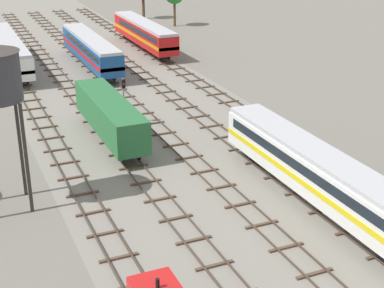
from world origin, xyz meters
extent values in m
plane|color=slate|center=(0.00, 56.00, 0.00)|extent=(480.00, 480.00, 0.00)
cube|color=gray|center=(0.00, 56.00, 0.00)|extent=(23.47, 176.00, 0.01)
cube|color=#47382D|center=(-10.45, 57.00, 0.22)|extent=(0.07, 126.00, 0.15)
cube|color=#47382D|center=(-9.02, 57.00, 0.22)|extent=(0.07, 126.00, 0.15)
cube|color=brown|center=(-9.74, 25.50, 0.07)|extent=(2.40, 0.22, 0.14)
cube|color=brown|center=(-9.74, 28.50, 0.07)|extent=(2.40, 0.22, 0.14)
cube|color=brown|center=(-9.74, 31.50, 0.07)|extent=(2.40, 0.22, 0.14)
cube|color=brown|center=(-9.74, 34.50, 0.07)|extent=(2.40, 0.22, 0.14)
cube|color=brown|center=(-9.74, 37.50, 0.07)|extent=(2.40, 0.22, 0.14)
cube|color=brown|center=(-9.74, 40.50, 0.07)|extent=(2.40, 0.22, 0.14)
cube|color=brown|center=(-9.74, 43.50, 0.07)|extent=(2.40, 0.22, 0.14)
cube|color=brown|center=(-9.74, 46.50, 0.07)|extent=(2.40, 0.22, 0.14)
cube|color=brown|center=(-9.74, 49.50, 0.07)|extent=(2.40, 0.22, 0.14)
cube|color=brown|center=(-9.74, 52.50, 0.07)|extent=(2.40, 0.22, 0.14)
cube|color=brown|center=(-9.74, 55.50, 0.07)|extent=(2.40, 0.22, 0.14)
cube|color=brown|center=(-9.74, 58.50, 0.07)|extent=(2.40, 0.22, 0.14)
cube|color=brown|center=(-9.74, 61.50, 0.07)|extent=(2.40, 0.22, 0.14)
cube|color=brown|center=(-9.74, 64.50, 0.07)|extent=(2.40, 0.22, 0.14)
cube|color=brown|center=(-9.74, 67.50, 0.07)|extent=(2.40, 0.22, 0.14)
cube|color=brown|center=(-9.74, 70.50, 0.07)|extent=(2.40, 0.22, 0.14)
cube|color=brown|center=(-9.74, 73.50, 0.07)|extent=(2.40, 0.22, 0.14)
cube|color=brown|center=(-9.74, 76.50, 0.07)|extent=(2.40, 0.22, 0.14)
cube|color=brown|center=(-9.74, 79.50, 0.07)|extent=(2.40, 0.22, 0.14)
cube|color=brown|center=(-9.74, 82.50, 0.07)|extent=(2.40, 0.22, 0.14)
cube|color=brown|center=(-9.74, 85.50, 0.07)|extent=(2.40, 0.22, 0.14)
cube|color=brown|center=(-9.74, 88.50, 0.07)|extent=(2.40, 0.22, 0.14)
cube|color=#47382D|center=(-5.59, 57.00, 0.22)|extent=(0.07, 126.00, 0.15)
cube|color=#47382D|center=(-4.15, 57.00, 0.22)|extent=(0.07, 126.00, 0.15)
cube|color=brown|center=(-4.87, 25.50, 0.07)|extent=(2.40, 0.22, 0.14)
cube|color=brown|center=(-4.87, 28.50, 0.07)|extent=(2.40, 0.22, 0.14)
cube|color=brown|center=(-4.87, 31.50, 0.07)|extent=(2.40, 0.22, 0.14)
cube|color=brown|center=(-4.87, 34.50, 0.07)|extent=(2.40, 0.22, 0.14)
cube|color=brown|center=(-4.87, 37.50, 0.07)|extent=(2.40, 0.22, 0.14)
cube|color=brown|center=(-4.87, 40.50, 0.07)|extent=(2.40, 0.22, 0.14)
cube|color=brown|center=(-4.87, 43.50, 0.07)|extent=(2.40, 0.22, 0.14)
cube|color=brown|center=(-4.87, 46.50, 0.07)|extent=(2.40, 0.22, 0.14)
cube|color=brown|center=(-4.87, 49.50, 0.07)|extent=(2.40, 0.22, 0.14)
cube|color=brown|center=(-4.87, 52.50, 0.07)|extent=(2.40, 0.22, 0.14)
cube|color=brown|center=(-4.87, 55.50, 0.07)|extent=(2.40, 0.22, 0.14)
cube|color=brown|center=(-4.87, 58.50, 0.07)|extent=(2.40, 0.22, 0.14)
cube|color=brown|center=(-4.87, 61.50, 0.07)|extent=(2.40, 0.22, 0.14)
cube|color=brown|center=(-4.87, 64.50, 0.07)|extent=(2.40, 0.22, 0.14)
cube|color=brown|center=(-4.87, 67.50, 0.07)|extent=(2.40, 0.22, 0.14)
cube|color=brown|center=(-4.87, 70.50, 0.07)|extent=(2.40, 0.22, 0.14)
cube|color=brown|center=(-4.87, 73.50, 0.07)|extent=(2.40, 0.22, 0.14)
cube|color=brown|center=(-4.87, 76.50, 0.07)|extent=(2.40, 0.22, 0.14)
cube|color=brown|center=(-4.87, 79.50, 0.07)|extent=(2.40, 0.22, 0.14)
cube|color=brown|center=(-4.87, 82.50, 0.07)|extent=(2.40, 0.22, 0.14)
cube|color=brown|center=(-4.87, 85.50, 0.07)|extent=(2.40, 0.22, 0.14)
cube|color=brown|center=(-4.87, 88.50, 0.07)|extent=(2.40, 0.22, 0.14)
cube|color=brown|center=(-4.87, 91.50, 0.07)|extent=(2.40, 0.22, 0.14)
cube|color=brown|center=(-4.87, 94.50, 0.07)|extent=(2.40, 0.22, 0.14)
cube|color=brown|center=(-4.87, 97.50, 0.07)|extent=(2.40, 0.22, 0.14)
cube|color=brown|center=(-4.87, 100.50, 0.07)|extent=(2.40, 0.22, 0.14)
cube|color=brown|center=(-4.87, 103.50, 0.07)|extent=(2.40, 0.22, 0.14)
cube|color=brown|center=(-4.87, 106.50, 0.07)|extent=(2.40, 0.22, 0.14)
cube|color=brown|center=(-4.87, 109.50, 0.07)|extent=(2.40, 0.22, 0.14)
cube|color=brown|center=(-4.87, 112.50, 0.07)|extent=(2.40, 0.22, 0.14)
cube|color=brown|center=(-4.87, 115.50, 0.07)|extent=(2.40, 0.22, 0.14)
cube|color=brown|center=(-4.87, 118.50, 0.07)|extent=(2.40, 0.22, 0.14)
cube|color=#47382D|center=(-0.72, 57.00, 0.22)|extent=(0.07, 126.00, 0.15)
cube|color=#47382D|center=(0.72, 57.00, 0.22)|extent=(0.07, 126.00, 0.15)
cube|color=brown|center=(0.00, 22.50, 0.07)|extent=(2.40, 0.22, 0.14)
cube|color=brown|center=(0.00, 25.50, 0.07)|extent=(2.40, 0.22, 0.14)
cube|color=brown|center=(0.00, 28.50, 0.07)|extent=(2.40, 0.22, 0.14)
cube|color=brown|center=(0.00, 31.50, 0.07)|extent=(2.40, 0.22, 0.14)
cube|color=brown|center=(0.00, 34.50, 0.07)|extent=(2.40, 0.22, 0.14)
cube|color=brown|center=(0.00, 37.50, 0.07)|extent=(2.40, 0.22, 0.14)
cube|color=brown|center=(0.00, 40.50, 0.07)|extent=(2.40, 0.22, 0.14)
cube|color=brown|center=(0.00, 43.50, 0.07)|extent=(2.40, 0.22, 0.14)
cube|color=brown|center=(0.00, 46.50, 0.07)|extent=(2.40, 0.22, 0.14)
cube|color=brown|center=(0.00, 49.50, 0.07)|extent=(2.40, 0.22, 0.14)
cube|color=brown|center=(0.00, 52.50, 0.07)|extent=(2.40, 0.22, 0.14)
cube|color=brown|center=(0.00, 55.50, 0.07)|extent=(2.40, 0.22, 0.14)
cube|color=brown|center=(0.00, 58.50, 0.07)|extent=(2.40, 0.22, 0.14)
cube|color=brown|center=(0.00, 61.50, 0.07)|extent=(2.40, 0.22, 0.14)
cube|color=brown|center=(0.00, 64.50, 0.07)|extent=(2.40, 0.22, 0.14)
cube|color=brown|center=(0.00, 67.50, 0.07)|extent=(2.40, 0.22, 0.14)
cube|color=brown|center=(0.00, 70.50, 0.07)|extent=(2.40, 0.22, 0.14)
cube|color=brown|center=(0.00, 73.50, 0.07)|extent=(2.40, 0.22, 0.14)
cube|color=brown|center=(0.00, 76.50, 0.07)|extent=(2.40, 0.22, 0.14)
cube|color=brown|center=(0.00, 79.50, 0.07)|extent=(2.40, 0.22, 0.14)
cube|color=brown|center=(0.00, 82.50, 0.07)|extent=(2.40, 0.22, 0.14)
cube|color=brown|center=(0.00, 85.50, 0.07)|extent=(2.40, 0.22, 0.14)
cube|color=brown|center=(0.00, 88.50, 0.07)|extent=(2.40, 0.22, 0.14)
cube|color=brown|center=(0.00, 91.50, 0.07)|extent=(2.40, 0.22, 0.14)
cube|color=brown|center=(0.00, 94.50, 0.07)|extent=(2.40, 0.22, 0.14)
cube|color=brown|center=(0.00, 97.50, 0.07)|extent=(2.40, 0.22, 0.14)
cube|color=brown|center=(0.00, 100.50, 0.07)|extent=(2.40, 0.22, 0.14)
cube|color=brown|center=(0.00, 103.50, 0.07)|extent=(2.40, 0.22, 0.14)
cube|color=brown|center=(0.00, 106.50, 0.07)|extent=(2.40, 0.22, 0.14)
cube|color=brown|center=(0.00, 109.50, 0.07)|extent=(2.40, 0.22, 0.14)
cube|color=brown|center=(0.00, 112.50, 0.07)|extent=(2.40, 0.22, 0.14)
cube|color=brown|center=(0.00, 115.50, 0.07)|extent=(2.40, 0.22, 0.14)
cube|color=brown|center=(0.00, 118.50, 0.07)|extent=(2.40, 0.22, 0.14)
cube|color=#47382D|center=(4.15, 57.00, 0.22)|extent=(0.07, 126.00, 0.15)
cube|color=#47382D|center=(5.59, 57.00, 0.22)|extent=(0.07, 126.00, 0.15)
cube|color=brown|center=(4.87, 22.50, 0.07)|extent=(2.40, 0.22, 0.14)
cube|color=brown|center=(4.87, 25.50, 0.07)|extent=(2.40, 0.22, 0.14)
cube|color=brown|center=(4.87, 28.50, 0.07)|extent=(2.40, 0.22, 0.14)
cube|color=brown|center=(4.87, 31.50, 0.07)|extent=(2.40, 0.22, 0.14)
cube|color=brown|center=(4.87, 34.50, 0.07)|extent=(2.40, 0.22, 0.14)
cube|color=brown|center=(4.87, 37.50, 0.07)|extent=(2.40, 0.22, 0.14)
cube|color=brown|center=(4.87, 40.50, 0.07)|extent=(2.40, 0.22, 0.14)
cube|color=brown|center=(4.87, 43.50, 0.07)|extent=(2.40, 0.22, 0.14)
cube|color=brown|center=(4.87, 46.50, 0.07)|extent=(2.40, 0.22, 0.14)
cube|color=brown|center=(4.87, 49.50, 0.07)|extent=(2.40, 0.22, 0.14)
cube|color=brown|center=(4.87, 52.50, 0.07)|extent=(2.40, 0.22, 0.14)
cube|color=brown|center=(4.87, 55.50, 0.07)|extent=(2.40, 0.22, 0.14)
cube|color=brown|center=(4.87, 58.50, 0.07)|extent=(2.40, 0.22, 0.14)
cube|color=brown|center=(4.87, 61.50, 0.07)|extent=(2.40, 0.22, 0.14)
cube|color=brown|center=(4.87, 64.50, 0.07)|extent=(2.40, 0.22, 0.14)
cube|color=brown|center=(4.87, 67.50, 0.07)|extent=(2.40, 0.22, 0.14)
cube|color=brown|center=(4.87, 70.50, 0.07)|extent=(2.40, 0.22, 0.14)
cube|color=brown|center=(4.87, 73.50, 0.07)|extent=(2.40, 0.22, 0.14)
cube|color=brown|center=(4.87, 76.50, 0.07)|extent=(2.40, 0.22, 0.14)
cube|color=brown|center=(4.87, 79.50, 0.07)|extent=(2.40, 0.22, 0.14)
cube|color=brown|center=(4.87, 82.50, 0.07)|extent=(2.40, 0.22, 0.14)
cube|color=brown|center=(4.87, 85.50, 0.07)|extent=(2.40, 0.22, 0.14)
cube|color=brown|center=(4.87, 88.50, 0.07)|extent=(2.40, 0.22, 0.14)
cube|color=brown|center=(4.87, 91.50, 0.07)|extent=(2.40, 0.22, 0.14)
cube|color=brown|center=(4.87, 94.50, 0.07)|extent=(2.40, 0.22, 0.14)
cube|color=brown|center=(4.87, 97.50, 0.07)|extent=(2.40, 0.22, 0.14)
cube|color=brown|center=(4.87, 100.50, 0.07)|extent=(2.40, 0.22, 0.14)
cube|color=brown|center=(4.87, 103.50, 0.07)|extent=(2.40, 0.22, 0.14)
cube|color=brown|center=(4.87, 106.50, 0.07)|extent=(2.40, 0.22, 0.14)
cube|color=brown|center=(4.87, 109.50, 0.07)|extent=(2.40, 0.22, 0.14)
cube|color=brown|center=(4.87, 112.50, 0.07)|extent=(2.40, 0.22, 0.14)
cube|color=brown|center=(4.87, 115.50, 0.07)|extent=(2.40, 0.22, 0.14)
cube|color=brown|center=(4.87, 118.50, 0.07)|extent=(2.40, 0.22, 0.14)
cube|color=#47382D|center=(9.02, 57.00, 0.22)|extent=(0.07, 126.00, 0.15)
cube|color=#47382D|center=(10.45, 57.00, 0.22)|extent=(0.07, 126.00, 0.15)
cube|color=brown|center=(9.74, 28.50, 0.07)|extent=(2.40, 0.22, 0.14)
cube|color=brown|center=(9.74, 31.50, 0.07)|extent=(2.40, 0.22, 0.14)
cube|color=brown|center=(9.74, 34.50, 0.07)|extent=(2.40, 0.22, 0.14)
cube|color=brown|center=(9.74, 37.50, 0.07)|extent=(2.40, 0.22, 0.14)
cube|color=brown|center=(9.74, 40.50, 0.07)|extent=(2.40, 0.22, 0.14)
cube|color=brown|center=(9.74, 43.50, 0.07)|extent=(2.40, 0.22, 0.14)
cube|color=brown|center=(9.74, 46.50, 0.07)|extent=(2.40, 0.22, 0.14)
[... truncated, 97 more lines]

